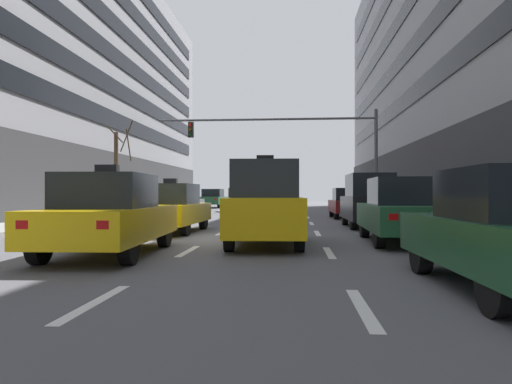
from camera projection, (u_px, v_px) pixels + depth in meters
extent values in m
plane|color=#515156|center=(211.00, 238.00, 13.57)|extent=(120.00, 120.00, 0.00)
cube|color=gray|center=(490.00, 238.00, 12.93)|extent=(3.01, 80.00, 0.14)
cube|color=silver|center=(54.00, 250.00, 10.83)|extent=(0.16, 2.00, 0.01)
cube|color=silver|center=(129.00, 232.00, 15.82)|extent=(0.16, 2.00, 0.01)
cube|color=silver|center=(169.00, 223.00, 20.80)|extent=(0.16, 2.00, 0.01)
cube|color=silver|center=(193.00, 217.00, 25.79)|extent=(0.16, 2.00, 0.01)
cube|color=silver|center=(209.00, 213.00, 30.77)|extent=(0.16, 2.00, 0.01)
cube|color=silver|center=(221.00, 210.00, 35.75)|extent=(0.16, 2.00, 0.01)
cube|color=silver|center=(230.00, 208.00, 40.74)|extent=(0.16, 2.00, 0.01)
cube|color=silver|center=(236.00, 207.00, 45.72)|extent=(0.16, 2.00, 0.01)
cube|color=silver|center=(95.00, 303.00, 5.59)|extent=(0.16, 2.00, 0.01)
cube|color=silver|center=(188.00, 251.00, 10.58)|extent=(0.16, 2.00, 0.01)
cube|color=silver|center=(222.00, 233.00, 15.56)|extent=(0.16, 2.00, 0.01)
cube|color=silver|center=(239.00, 223.00, 20.54)|extent=(0.16, 2.00, 0.01)
cube|color=silver|center=(250.00, 217.00, 25.53)|extent=(0.16, 2.00, 0.01)
cube|color=silver|center=(257.00, 213.00, 30.51)|extent=(0.16, 2.00, 0.01)
cube|color=silver|center=(262.00, 210.00, 35.50)|extent=(0.16, 2.00, 0.01)
cube|color=silver|center=(266.00, 208.00, 40.48)|extent=(0.16, 2.00, 0.01)
cube|color=silver|center=(269.00, 207.00, 45.46)|extent=(0.16, 2.00, 0.01)
cube|color=silver|center=(363.00, 308.00, 5.34)|extent=(0.16, 2.00, 0.01)
cube|color=silver|center=(329.00, 253.00, 10.32)|extent=(0.16, 2.00, 0.01)
cube|color=silver|center=(317.00, 233.00, 15.30)|extent=(0.16, 2.00, 0.01)
cube|color=silver|center=(311.00, 223.00, 20.29)|extent=(0.16, 2.00, 0.01)
cube|color=silver|center=(308.00, 217.00, 25.27)|extent=(0.16, 2.00, 0.01)
cube|color=silver|center=(305.00, 213.00, 30.26)|extent=(0.16, 2.00, 0.01)
cube|color=silver|center=(304.00, 211.00, 35.24)|extent=(0.16, 2.00, 0.01)
cube|color=silver|center=(302.00, 208.00, 40.22)|extent=(0.16, 2.00, 0.01)
cube|color=silver|center=(301.00, 207.00, 45.21)|extent=(0.16, 2.00, 0.01)
cylinder|color=black|center=(208.00, 204.00, 43.93)|extent=(0.26, 0.70, 0.69)
cylinder|color=black|center=(225.00, 204.00, 43.71)|extent=(0.26, 0.70, 0.69)
cylinder|color=black|center=(201.00, 204.00, 41.14)|extent=(0.26, 0.70, 0.69)
cylinder|color=black|center=(219.00, 204.00, 40.93)|extent=(0.26, 0.70, 0.69)
cube|color=#1E512D|center=(213.00, 200.00, 42.43)|extent=(2.14, 4.67, 0.67)
cube|color=black|center=(213.00, 193.00, 42.22)|extent=(1.76, 2.06, 0.71)
cube|color=white|center=(212.00, 199.00, 44.74)|extent=(0.21, 0.09, 0.15)
cube|color=red|center=(200.00, 199.00, 40.28)|extent=(0.21, 0.09, 0.15)
cube|color=white|center=(225.00, 199.00, 44.57)|extent=(0.21, 0.09, 0.15)
cube|color=red|center=(215.00, 199.00, 40.11)|extent=(0.21, 0.09, 0.15)
cylinder|color=black|center=(161.00, 220.00, 17.18)|extent=(0.23, 0.66, 0.66)
cylinder|color=black|center=(203.00, 220.00, 17.02)|extent=(0.23, 0.66, 0.66)
cylinder|color=black|center=(135.00, 225.00, 14.50)|extent=(0.23, 0.66, 0.66)
cylinder|color=black|center=(185.00, 225.00, 14.34)|extent=(0.23, 0.66, 0.66)
cube|color=yellow|center=(172.00, 213.00, 15.76)|extent=(1.92, 4.43, 0.64)
cube|color=black|center=(170.00, 194.00, 15.57)|extent=(1.63, 1.93, 0.68)
cube|color=white|center=(171.00, 208.00, 17.97)|extent=(0.20, 0.08, 0.14)
cube|color=red|center=(130.00, 212.00, 13.68)|extent=(0.20, 0.08, 0.14)
cube|color=white|center=(204.00, 208.00, 17.84)|extent=(0.20, 0.08, 0.14)
cube|color=red|center=(173.00, 213.00, 13.55)|extent=(0.20, 0.08, 0.14)
cube|color=black|center=(170.00, 181.00, 15.57)|extent=(0.44, 0.21, 0.18)
cylinder|color=black|center=(231.00, 206.00, 35.94)|extent=(0.26, 0.69, 0.68)
cylinder|color=black|center=(253.00, 206.00, 35.89)|extent=(0.26, 0.69, 0.68)
cylinder|color=black|center=(228.00, 207.00, 33.15)|extent=(0.26, 0.69, 0.68)
cylinder|color=black|center=(251.00, 207.00, 33.09)|extent=(0.26, 0.69, 0.68)
cube|color=yellow|center=(241.00, 202.00, 34.52)|extent=(2.12, 4.65, 0.66)
cube|color=black|center=(241.00, 193.00, 34.31)|extent=(1.75, 2.04, 0.70)
cube|color=white|center=(234.00, 200.00, 36.78)|extent=(0.21, 0.09, 0.15)
cube|color=red|center=(229.00, 201.00, 32.30)|extent=(0.21, 0.09, 0.15)
cube|color=white|center=(251.00, 200.00, 36.73)|extent=(0.21, 0.09, 0.15)
cube|color=red|center=(248.00, 201.00, 32.26)|extent=(0.21, 0.09, 0.15)
cube|color=black|center=(241.00, 187.00, 34.31)|extent=(0.47, 0.23, 0.19)
cylinder|color=black|center=(238.00, 228.00, 13.20)|extent=(0.25, 0.67, 0.66)
cylinder|color=black|center=(294.00, 228.00, 13.14)|extent=(0.25, 0.67, 0.66)
cylinder|color=black|center=(229.00, 237.00, 10.51)|extent=(0.25, 0.67, 0.66)
cylinder|color=black|center=(299.00, 237.00, 10.45)|extent=(0.25, 0.67, 0.66)
cube|color=yellow|center=(265.00, 215.00, 11.83)|extent=(2.02, 4.46, 0.90)
cube|color=black|center=(265.00, 180.00, 11.83)|extent=(1.70, 2.66, 0.90)
cube|color=white|center=(245.00, 206.00, 14.00)|extent=(0.20, 0.09, 0.14)
cube|color=red|center=(233.00, 212.00, 9.70)|extent=(0.20, 0.09, 0.14)
cube|color=white|center=(288.00, 206.00, 13.95)|extent=(0.20, 0.09, 0.14)
cube|color=red|center=(294.00, 212.00, 9.65)|extent=(0.20, 0.09, 0.14)
cube|color=black|center=(265.00, 159.00, 11.83)|extent=(0.45, 0.22, 0.18)
cylinder|color=black|center=(179.00, 208.00, 32.47)|extent=(0.24, 0.64, 0.63)
cylinder|color=black|center=(201.00, 208.00, 32.41)|extent=(0.24, 0.64, 0.63)
cylinder|color=black|center=(171.00, 209.00, 29.88)|extent=(0.24, 0.64, 0.63)
cylinder|color=black|center=(195.00, 209.00, 29.82)|extent=(0.24, 0.64, 0.63)
cube|color=#474C51|center=(187.00, 204.00, 31.14)|extent=(1.93, 4.29, 0.61)
cube|color=black|center=(186.00, 194.00, 30.95)|extent=(1.61, 1.88, 0.65)
cube|color=white|center=(184.00, 202.00, 33.24)|extent=(0.19, 0.08, 0.13)
cube|color=red|center=(171.00, 203.00, 29.10)|extent=(0.19, 0.08, 0.13)
cube|color=white|center=(201.00, 202.00, 33.19)|extent=(0.19, 0.08, 0.13)
cube|color=red|center=(190.00, 203.00, 29.05)|extent=(0.19, 0.08, 0.13)
cylinder|color=black|center=(97.00, 233.00, 11.43)|extent=(0.27, 0.71, 0.70)
cylinder|color=black|center=(165.00, 233.00, 11.38)|extent=(0.27, 0.71, 0.70)
cylinder|color=black|center=(39.00, 246.00, 8.58)|extent=(0.27, 0.71, 0.70)
cylinder|color=black|center=(129.00, 246.00, 8.53)|extent=(0.27, 0.71, 0.70)
cube|color=yellow|center=(111.00, 223.00, 9.98)|extent=(2.16, 4.73, 0.68)
cube|color=black|center=(107.00, 191.00, 9.77)|extent=(1.78, 2.08, 0.72)
cube|color=white|center=(115.00, 213.00, 12.28)|extent=(0.21, 0.09, 0.15)
cube|color=red|center=(23.00, 225.00, 7.72)|extent=(0.21, 0.09, 0.15)
cube|color=white|center=(166.00, 213.00, 12.24)|extent=(0.21, 0.09, 0.15)
cube|color=red|center=(103.00, 225.00, 7.68)|extent=(0.21, 0.09, 0.15)
cube|color=black|center=(107.00, 169.00, 9.77)|extent=(0.47, 0.23, 0.19)
cylinder|color=black|center=(421.00, 253.00, 7.65)|extent=(0.24, 0.67, 0.67)
cylinder|color=black|center=(497.00, 286.00, 4.93)|extent=(0.24, 0.67, 0.67)
cube|color=#1E512D|center=(512.00, 243.00, 6.24)|extent=(1.95, 4.48, 0.65)
cube|color=white|center=(416.00, 224.00, 8.46)|extent=(0.20, 0.08, 0.14)
cube|color=white|center=(489.00, 224.00, 8.38)|extent=(0.20, 0.08, 0.14)
cylinder|color=black|center=(364.00, 226.00, 13.93)|extent=(0.25, 0.70, 0.70)
cylinder|color=black|center=(422.00, 226.00, 13.75)|extent=(0.25, 0.70, 0.70)
cylinder|color=black|center=(379.00, 234.00, 11.10)|extent=(0.25, 0.70, 0.70)
cylinder|color=black|center=(452.00, 235.00, 10.92)|extent=(0.25, 0.70, 0.70)
cube|color=#1E512D|center=(403.00, 217.00, 12.43)|extent=(2.06, 4.69, 0.68)
cube|color=black|center=(405.00, 191.00, 12.22)|extent=(1.74, 2.05, 0.72)
cube|color=white|center=(366.00, 210.00, 14.77)|extent=(0.21, 0.09, 0.15)
cube|color=red|center=(393.00, 217.00, 10.23)|extent=(0.21, 0.09, 0.15)
cube|color=white|center=(410.00, 210.00, 14.62)|extent=(0.21, 0.09, 0.15)
cube|color=red|center=(457.00, 217.00, 10.09)|extent=(0.21, 0.09, 0.15)
cylinder|color=black|center=(345.00, 217.00, 19.36)|extent=(0.22, 0.65, 0.65)
cylinder|color=black|center=(383.00, 217.00, 19.24)|extent=(0.22, 0.65, 0.65)
cylinder|color=black|center=(353.00, 221.00, 16.72)|extent=(0.22, 0.65, 0.65)
cylinder|color=black|center=(397.00, 221.00, 16.61)|extent=(0.22, 0.65, 0.65)
cube|color=black|center=(369.00, 208.00, 17.98)|extent=(1.82, 4.31, 0.88)
cube|color=black|center=(369.00, 185.00, 17.98)|extent=(1.58, 2.55, 0.88)
cube|color=white|center=(346.00, 203.00, 20.13)|extent=(0.20, 0.08, 0.14)
cube|color=red|center=(361.00, 205.00, 15.93)|extent=(0.20, 0.08, 0.14)
cube|color=white|center=(376.00, 203.00, 20.04)|extent=(0.20, 0.08, 0.14)
cube|color=red|center=(398.00, 205.00, 15.83)|extent=(0.20, 0.08, 0.14)
cylinder|color=black|center=(331.00, 211.00, 26.06)|extent=(0.22, 0.64, 0.64)
cylinder|color=black|center=(359.00, 211.00, 25.95)|extent=(0.22, 0.64, 0.64)
cylinder|color=black|center=(336.00, 213.00, 23.44)|extent=(0.22, 0.64, 0.64)
cylinder|color=black|center=(367.00, 213.00, 23.33)|extent=(0.22, 0.64, 0.64)
cube|color=maroon|center=(348.00, 206.00, 24.69)|extent=(1.84, 4.30, 0.62)
cube|color=black|center=(349.00, 194.00, 24.50)|extent=(1.58, 1.87, 0.66)
cube|color=white|center=(333.00, 203.00, 26.83)|extent=(0.20, 0.08, 0.14)
cube|color=red|center=(341.00, 205.00, 22.64)|extent=(0.20, 0.08, 0.14)
cube|color=white|center=(355.00, 203.00, 26.75)|extent=(0.20, 0.08, 0.14)
cube|color=red|center=(367.00, 205.00, 22.56)|extent=(0.20, 0.08, 0.14)
cylinder|color=#4C4C51|center=(376.00, 162.00, 24.56)|extent=(0.18, 0.18, 5.67)
cylinder|color=#4C4C51|center=(266.00, 119.00, 25.04)|extent=(11.76, 0.12, 0.12)
cube|color=black|center=(191.00, 130.00, 25.37)|extent=(0.28, 0.24, 0.84)
sphere|color=red|center=(190.00, 125.00, 25.23)|extent=(0.17, 0.17, 0.17)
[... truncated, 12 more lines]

